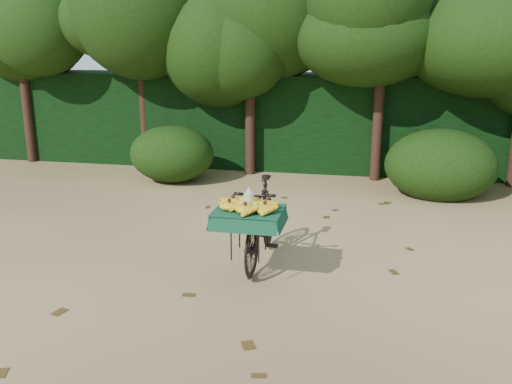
# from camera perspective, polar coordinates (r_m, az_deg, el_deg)

# --- Properties ---
(ground) EXTENTS (80.00, 80.00, 0.00)m
(ground) POSITION_cam_1_polar(r_m,az_deg,el_deg) (5.09, 6.34, -12.17)
(ground) COLOR tan
(ground) RESTS_ON ground
(vendor_bicycle) EXTENTS (0.67, 1.65, 0.93)m
(vendor_bicycle) POSITION_cam_1_polar(r_m,az_deg,el_deg) (5.92, 0.46, -3.06)
(vendor_bicycle) COLOR black
(vendor_bicycle) RESTS_ON ground
(hedge_backdrop) EXTENTS (26.00, 1.80, 1.80)m
(hedge_backdrop) POSITION_cam_1_polar(r_m,az_deg,el_deg) (10.91, 10.01, 7.36)
(hedge_backdrop) COLOR black
(hedge_backdrop) RESTS_ON ground
(tree_row) EXTENTS (14.50, 2.00, 4.00)m
(tree_row) POSITION_cam_1_polar(r_m,az_deg,el_deg) (10.07, 6.30, 13.15)
(tree_row) COLOR black
(tree_row) RESTS_ON ground
(bush_clumps) EXTENTS (8.80, 1.70, 0.90)m
(bush_clumps) POSITION_cam_1_polar(r_m,az_deg,el_deg) (9.00, 12.49, 2.72)
(bush_clumps) COLOR black
(bush_clumps) RESTS_ON ground
(leaf_litter) EXTENTS (7.00, 7.30, 0.01)m
(leaf_litter) POSITION_cam_1_polar(r_m,az_deg,el_deg) (5.67, 7.04, -9.16)
(leaf_litter) COLOR #442F12
(leaf_litter) RESTS_ON ground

